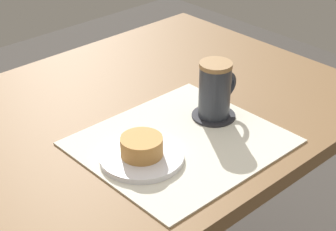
{
  "coord_description": "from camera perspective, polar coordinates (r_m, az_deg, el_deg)",
  "views": [
    {
      "loc": [
        -0.68,
        -0.88,
        1.41
      ],
      "look_at": [
        0.01,
        -0.13,
        0.81
      ],
      "focal_mm": 60.0,
      "sensor_mm": 36.0,
      "label": 1
    }
  ],
  "objects": [
    {
      "name": "coffee_mug",
      "position": [
        1.24,
        4.85,
        2.69
      ],
      "size": [
        0.11,
        0.07,
        0.13
      ],
      "color": "#2D333D",
      "rests_on": "coffee_coaster"
    },
    {
      "name": "pastry_plate",
      "position": [
        1.13,
        -2.67,
        -4.21
      ],
      "size": [
        0.17,
        0.17,
        0.01
      ],
      "primitive_type": "cylinder",
      "color": "white",
      "rests_on": "placemat"
    },
    {
      "name": "pastry",
      "position": [
        1.11,
        -2.7,
        -3.14
      ],
      "size": [
        0.09,
        0.09,
        0.04
      ],
      "primitive_type": "cylinder",
      "color": "tan",
      "rests_on": "pastry_plate"
    },
    {
      "name": "coffee_coaster",
      "position": [
        1.27,
        4.65,
        -0.01
      ],
      "size": [
        0.1,
        0.1,
        0.0
      ],
      "primitive_type": "cylinder",
      "color": "#232328",
      "rests_on": "placemat"
    },
    {
      "name": "placemat",
      "position": [
        1.18,
        1.32,
        -2.72
      ],
      "size": [
        0.4,
        0.36,
        0.0
      ],
      "primitive_type": "cube",
      "color": "silver",
      "rests_on": "dining_table"
    },
    {
      "name": "dining_table",
      "position": [
        1.33,
        -4.31,
        -3.21
      ],
      "size": [
        1.14,
        0.78,
        0.76
      ],
      "color": "brown",
      "rests_on": "ground_plane"
    }
  ]
}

